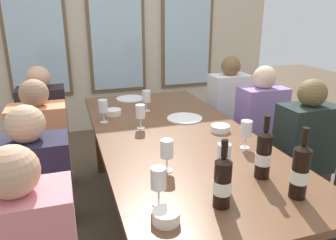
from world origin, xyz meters
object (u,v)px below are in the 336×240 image
object	(u,v)px
dining_table	(175,143)
wine_bottle_2	(222,182)
white_plate_1	(130,99)
seated_person_7	(259,133)
seated_person_3	(228,114)
seated_person_0	(38,210)
wine_bottle_1	(264,154)
wine_glass_2	(158,180)
wine_glass_1	(167,149)
tasting_bowl_2	(113,112)
wine_glass_0	(103,107)
wine_glass_3	(140,113)
seated_person_2	(46,134)
white_plate_0	(185,118)
wine_glass_4	(146,97)
wine_bottle_0	(300,171)
water_bottle	(223,165)
tasting_bowl_1	(166,217)
seated_person_1	(302,160)
wine_glass_5	(246,130)
seated_person_6	(43,160)
tasting_bowl_0	(220,128)

from	to	relation	value
dining_table	wine_bottle_2	bearing A→B (deg)	-95.73
white_plate_1	seated_person_7	size ratio (longest dim) A/B	0.24
seated_person_3	seated_person_0	bearing A→B (deg)	-145.49
wine_bottle_1	wine_glass_2	world-z (taller)	wine_bottle_1
wine_glass_1	seated_person_3	bearing A→B (deg)	51.61
tasting_bowl_2	wine_glass_0	world-z (taller)	wine_glass_0
wine_glass_3	seated_person_2	xyz separation A→B (m)	(-0.68, 0.69, -0.33)
white_plate_0	wine_glass_4	world-z (taller)	wine_glass_4
dining_table	white_plate_0	xyz separation A→B (m)	(0.18, 0.28, 0.07)
tasting_bowl_2	wine_bottle_0	bearing A→B (deg)	-67.43
water_bottle	wine_glass_0	bearing A→B (deg)	110.52
tasting_bowl_1	wine_glass_4	distance (m)	1.51
water_bottle	seated_person_3	bearing A→B (deg)	61.11
tasting_bowl_2	wine_glass_3	world-z (taller)	wine_glass_3
tasting_bowl_2	wine_glass_2	world-z (taller)	wine_glass_2
white_plate_1	wine_glass_3	size ratio (longest dim) A/B	1.52
seated_person_1	seated_person_3	size ratio (longest dim) A/B	1.00
white_plate_0	wine_glass_0	bearing A→B (deg)	169.73
wine_glass_2	white_plate_1	bearing A→B (deg)	82.44
wine_bottle_0	wine_glass_5	world-z (taller)	wine_bottle_0
seated_person_2	seated_person_6	bearing A→B (deg)	-90.00
wine_glass_1	seated_person_3	xyz separation A→B (m)	(1.09, 1.38, -0.34)
wine_glass_1	wine_glass_2	xyz separation A→B (m)	(-0.13, -0.28, -0.00)
white_plate_0	wine_glass_3	xyz separation A→B (m)	(-0.37, -0.10, 0.11)
tasting_bowl_0	water_bottle	size ratio (longest dim) A/B	0.55
wine_glass_2	seated_person_0	distance (m)	0.78
tasting_bowl_2	water_bottle	xyz separation A→B (m)	(0.32, -1.27, 0.09)
tasting_bowl_1	seated_person_3	bearing A→B (deg)	55.61
seated_person_3	dining_table	bearing A→B (deg)	-134.64
wine_glass_5	tasting_bowl_2	bearing A→B (deg)	126.53
wine_glass_4	white_plate_1	bearing A→B (deg)	97.35
seated_person_7	water_bottle	bearing A→B (deg)	-130.69
dining_table	white_plate_0	size ratio (longest dim) A/B	8.42
tasting_bowl_0	wine_glass_3	xyz separation A→B (m)	(-0.51, 0.23, 0.10)
tasting_bowl_2	seated_person_0	xyz separation A→B (m)	(-0.55, -0.87, -0.24)
wine_bottle_1	tasting_bowl_0	world-z (taller)	wine_bottle_1
seated_person_1	seated_person_3	distance (m)	1.13
seated_person_1	wine_bottle_2	bearing A→B (deg)	-146.97
tasting_bowl_0	wine_glass_3	distance (m)	0.57
tasting_bowl_2	wine_glass_4	size ratio (longest dim) A/B	0.74
dining_table	tasting_bowl_0	bearing A→B (deg)	-8.01
wine_glass_1	seated_person_3	distance (m)	1.79
dining_table	seated_person_6	size ratio (longest dim) A/B	2.06
wine_bottle_2	wine_glass_5	world-z (taller)	wine_bottle_2
wine_glass_0	seated_person_1	distance (m)	1.49
wine_glass_4	seated_person_7	world-z (taller)	seated_person_7
tasting_bowl_0	wine_glass_4	world-z (taller)	wine_glass_4
seated_person_7	seated_person_1	bearing A→B (deg)	-90.00
white_plate_1	wine_glass_0	distance (m)	0.69
tasting_bowl_2	seated_person_1	world-z (taller)	seated_person_1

